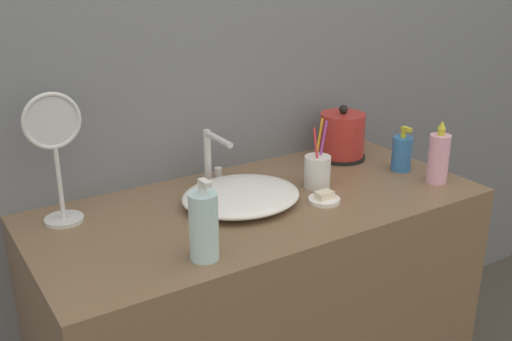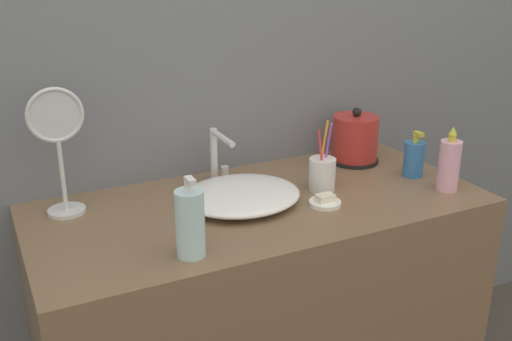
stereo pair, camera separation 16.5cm
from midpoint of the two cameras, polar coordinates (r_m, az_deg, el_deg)
The scene contains 11 objects.
wall_back at distance 1.85m, azimuth -7.64°, elevation 14.26°, with size 6.00×0.04×2.60m.
vanity_counter at distance 1.90m, azimuth -2.16°, elevation -14.43°, with size 1.29×0.59×0.82m.
sink_basin at distance 1.68m, azimuth -4.25°, elevation -2.45°, with size 0.34×0.30×0.05m.
faucet at distance 1.81m, azimuth -6.79°, elevation 1.52°, with size 0.06×0.15×0.17m.
electric_kettle at distance 2.03m, azimuth 5.90°, elevation 3.09°, with size 0.16×0.16×0.19m.
toothbrush_cup at distance 1.79m, azimuth 3.25°, elevation -0.08°, with size 0.08×0.08×0.21m.
lotion_bottle at distance 1.96m, azimuth 11.40°, elevation 1.60°, with size 0.06×0.06×0.15m.
shampoo_bottle at distance 1.87m, azimuth 14.60°, elevation 1.14°, with size 0.06×0.06×0.20m.
mouthwash_bottle at distance 1.38m, azimuth -8.43°, elevation -5.30°, with size 0.07×0.07×0.20m.
soap_dish at distance 1.70m, azimuth 3.76°, elevation -2.76°, with size 0.09×0.09×0.03m.
vanity_mirror at distance 1.62m, azimuth -21.39°, elevation 1.93°, with size 0.15×0.10×0.35m.
Camera 1 is at (-0.84, -1.01, 1.50)m, focal length 42.00 mm.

